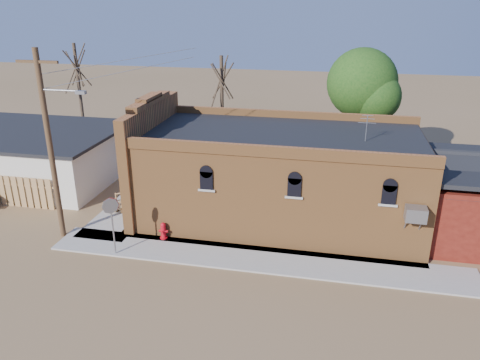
% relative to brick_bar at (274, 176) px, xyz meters
% --- Properties ---
extents(ground, '(120.00, 120.00, 0.00)m').
position_rel_brick_bar_xyz_m(ground, '(-1.64, -5.49, -2.34)').
color(ground, brown).
rests_on(ground, ground).
extents(sidewalk_south, '(19.00, 2.20, 0.08)m').
position_rel_brick_bar_xyz_m(sidewalk_south, '(-0.14, -4.59, -2.30)').
color(sidewalk_south, '#9E9991').
rests_on(sidewalk_south, ground).
extents(sidewalk_west, '(2.60, 10.00, 0.08)m').
position_rel_brick_bar_xyz_m(sidewalk_west, '(-7.94, 0.51, -2.30)').
color(sidewalk_west, '#9E9991').
rests_on(sidewalk_west, ground).
extents(brick_bar, '(16.40, 7.97, 6.30)m').
position_rel_brick_bar_xyz_m(brick_bar, '(0.00, 0.00, 0.00)').
color(brick_bar, '#AF6C35').
rests_on(brick_bar, ground).
extents(red_shed, '(5.40, 6.40, 4.30)m').
position_rel_brick_bar_xyz_m(red_shed, '(9.86, 0.01, -0.07)').
color(red_shed, '#54140E').
rests_on(red_shed, ground).
extents(wood_fence, '(5.20, 0.10, 1.80)m').
position_rel_brick_bar_xyz_m(wood_fence, '(-14.44, -1.69, -1.44)').
color(wood_fence, '#A7834B').
rests_on(wood_fence, ground).
extents(utility_pole, '(3.12, 0.26, 9.00)m').
position_rel_brick_bar_xyz_m(utility_pole, '(-9.79, -4.29, 2.43)').
color(utility_pole, '#46311C').
rests_on(utility_pole, ground).
extents(tree_bare_near, '(2.80, 2.80, 7.65)m').
position_rel_brick_bar_xyz_m(tree_bare_near, '(-4.64, 7.51, 3.62)').
color(tree_bare_near, '#4F3F2D').
rests_on(tree_bare_near, ground).
extents(tree_bare_far, '(2.80, 2.80, 8.16)m').
position_rel_brick_bar_xyz_m(tree_bare_far, '(-15.64, 8.51, 4.02)').
color(tree_bare_far, '#4F3F2D').
rests_on(tree_bare_far, ground).
extents(tree_leafy, '(4.40, 4.40, 8.15)m').
position_rel_brick_bar_xyz_m(tree_leafy, '(4.36, 8.01, 3.59)').
color(tree_leafy, '#4F3F2D').
rests_on(tree_leafy, ground).
extents(fire_hydrant, '(0.48, 0.46, 0.84)m').
position_rel_brick_bar_xyz_m(fire_hydrant, '(-4.82, -3.70, -1.85)').
color(fire_hydrant, '#BA0A15').
rests_on(fire_hydrant, sidewalk_south).
extents(stop_sign, '(0.60, 0.55, 2.75)m').
position_rel_brick_bar_xyz_m(stop_sign, '(-6.47, -5.49, -0.15)').
color(stop_sign, gray).
rests_on(stop_sign, sidewalk_south).
extents(trash_barrel, '(0.62, 0.62, 0.75)m').
position_rel_brick_bar_xyz_m(trash_barrel, '(-7.96, 0.40, -1.88)').
color(trash_barrel, navy).
rests_on(trash_barrel, sidewalk_west).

